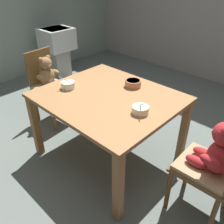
{
  "coord_description": "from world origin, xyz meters",
  "views": [
    {
      "loc": [
        1.31,
        -1.32,
        1.69
      ],
      "look_at": [
        0.0,
        0.05,
        0.5
      ],
      "focal_mm": 38.09,
      "sensor_mm": 36.0,
      "label": 1
    }
  ],
  "objects": [
    {
      "name": "sink_basin",
      "position": [
        -2.05,
        0.89,
        0.53
      ],
      "size": [
        0.46,
        0.48,
        0.82
      ],
      "color": "#B7B2A8",
      "rests_on": "ground_plane"
    },
    {
      "name": "dining_table",
      "position": [
        0.0,
        0.0,
        0.61
      ],
      "size": [
        1.19,
        1.02,
        0.7
      ],
      "color": "#A06E41",
      "rests_on": "ground_plane"
    },
    {
      "name": "porridge_bowl_white_near_left",
      "position": [
        -0.37,
        -0.15,
        0.73
      ],
      "size": [
        0.13,
        0.13,
        0.13
      ],
      "color": "white",
      "rests_on": "dining_table"
    },
    {
      "name": "ground_plane",
      "position": [
        0.0,
        0.0,
        -0.02
      ],
      "size": [
        5.2,
        5.2,
        0.04
      ],
      "color": "slate"
    },
    {
      "name": "porridge_bowl_cream_near_right",
      "position": [
        0.38,
        -0.03,
        0.73
      ],
      "size": [
        0.13,
        0.13,
        0.13
      ],
      "color": "beige",
      "rests_on": "dining_table"
    },
    {
      "name": "porridge_bowl_terracotta_far_center",
      "position": [
        0.04,
        0.29,
        0.73
      ],
      "size": [
        0.15,
        0.15,
        0.06
      ],
      "color": "#B06F4A",
      "rests_on": "dining_table"
    },
    {
      "name": "teddy_chair_near_right",
      "position": [
        0.99,
        0.04,
        0.56
      ],
      "size": [
        0.42,
        0.4,
        0.87
      ],
      "rotation": [
        0.0,
        0.0,
        3.16
      ],
      "color": "brown",
      "rests_on": "ground_plane"
    },
    {
      "name": "teddy_chair_near_left",
      "position": [
        -0.99,
        0.01,
        0.53
      ],
      "size": [
        0.42,
        0.4,
        0.87
      ],
      "rotation": [
        0.0,
        0.0,
        0.08
      ],
      "color": "brown",
      "rests_on": "ground_plane"
    }
  ]
}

